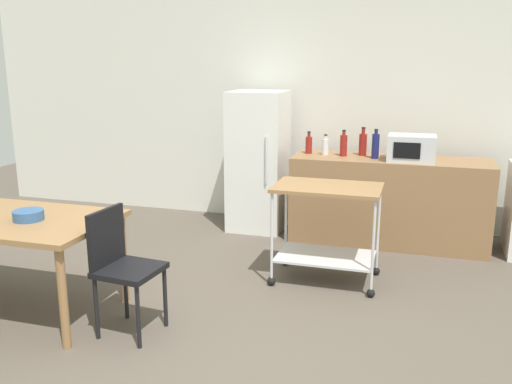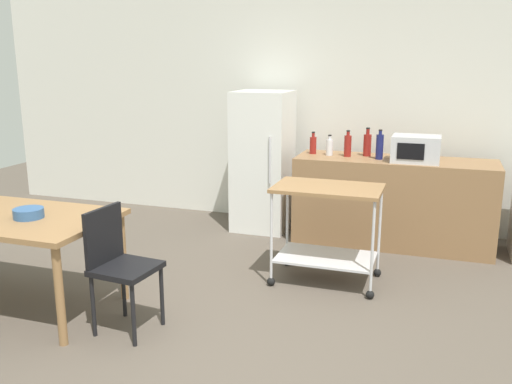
{
  "view_description": "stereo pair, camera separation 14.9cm",
  "coord_description": "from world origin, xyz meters",
  "views": [
    {
      "loc": [
        1.18,
        -3.15,
        1.91
      ],
      "look_at": [
        -0.12,
        1.2,
        0.8
      ],
      "focal_mm": 38.86,
      "sensor_mm": 36.0,
      "label": 1
    },
    {
      "loc": [
        1.33,
        -3.1,
        1.91
      ],
      "look_at": [
        -0.12,
        1.2,
        0.8
      ],
      "focal_mm": 38.86,
      "sensor_mm": 36.0,
      "label": 2
    }
  ],
  "objects": [
    {
      "name": "chair_black",
      "position": [
        -0.76,
        0.06,
        0.52
      ],
      "size": [
        0.44,
        0.44,
        0.89
      ],
      "rotation": [
        0.0,
        0.0,
        1.47
      ],
      "color": "black",
      "rests_on": "ground_plane"
    },
    {
      "name": "back_wall",
      "position": [
        0.0,
        3.2,
        1.45
      ],
      "size": [
        8.4,
        0.12,
        2.9
      ],
      "primitive_type": "cube",
      "color": "silver",
      "rests_on": "ground_plane"
    },
    {
      "name": "fruit_bowl",
      "position": [
        -1.52,
        0.09,
        0.79
      ],
      "size": [
        0.22,
        0.22,
        0.07
      ],
      "primitive_type": "cylinder",
      "color": "#33598C",
      "rests_on": "dining_table"
    },
    {
      "name": "bottle_sparkling_water",
      "position": [
        0.6,
        2.7,
        1.02
      ],
      "size": [
        0.08,
        0.08,
        0.3
      ],
      "color": "maroon",
      "rests_on": "kitchen_counter"
    },
    {
      "name": "microwave",
      "position": [
        1.1,
        2.5,
        1.03
      ],
      "size": [
        0.46,
        0.35,
        0.26
      ],
      "color": "silver",
      "rests_on": "kitchen_counter"
    },
    {
      "name": "refrigerator",
      "position": [
        -0.55,
        2.7,
        0.78
      ],
      "size": [
        0.6,
        0.63,
        1.55
      ],
      "color": "white",
      "rests_on": "ground_plane"
    },
    {
      "name": "bottle_hot_sauce",
      "position": [
        0.03,
        2.65,
        1.0
      ],
      "size": [
        0.07,
        0.07,
        0.24
      ],
      "color": "maroon",
      "rests_on": "kitchen_counter"
    },
    {
      "name": "kitchen_counter",
      "position": [
        0.9,
        2.6,
        0.45
      ],
      "size": [
        2.0,
        0.64,
        0.9
      ],
      "primitive_type": "cube",
      "color": "olive",
      "rests_on": "ground_plane"
    },
    {
      "name": "kitchen_cart",
      "position": [
        0.45,
        1.39,
        0.57
      ],
      "size": [
        0.91,
        0.57,
        0.85
      ],
      "color": "olive",
      "rests_on": "ground_plane"
    },
    {
      "name": "ground_plane",
      "position": [
        0.0,
        0.0,
        0.0
      ],
      "size": [
        12.0,
        12.0,
        0.0
      ],
      "primitive_type": "plane",
      "color": "brown"
    },
    {
      "name": "dining_table",
      "position": [
        -1.7,
        0.12,
        0.67
      ],
      "size": [
        1.5,
        0.9,
        0.75
      ],
      "color": "olive",
      "rests_on": "ground_plane"
    },
    {
      "name": "bottle_soy_sauce",
      "position": [
        0.22,
        2.61,
        0.99
      ],
      "size": [
        0.07,
        0.07,
        0.22
      ],
      "color": "silver",
      "rests_on": "kitchen_counter"
    },
    {
      "name": "bottle_olive_oil",
      "position": [
        0.74,
        2.54,
        1.03
      ],
      "size": [
        0.07,
        0.07,
        0.3
      ],
      "color": "navy",
      "rests_on": "kitchen_counter"
    },
    {
      "name": "bottle_wine",
      "position": [
        0.41,
        2.6,
        1.02
      ],
      "size": [
        0.08,
        0.08,
        0.27
      ],
      "color": "maroon",
      "rests_on": "kitchen_counter"
    }
  ]
}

